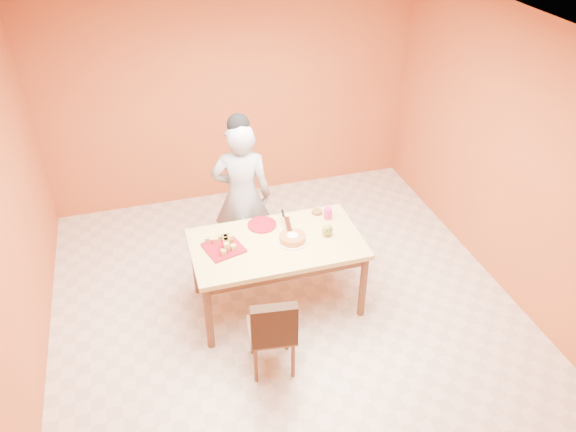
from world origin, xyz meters
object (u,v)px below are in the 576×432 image
object	(u,v)px
sponge_cake	(292,238)
dining_table	(277,250)
dining_chair	(272,330)
pastry_platter	(224,248)
egg_ornament	(327,230)
red_dinner_plate	(262,225)
magenta_glass	(328,213)
checker_tin	(317,212)
person	(242,197)

from	to	relation	value
sponge_cake	dining_table	bearing A→B (deg)	167.79
dining_chair	pastry_platter	bearing A→B (deg)	113.24
pastry_platter	egg_ornament	size ratio (longest dim) A/B	2.47
pastry_platter	red_dinner_plate	size ratio (longest dim) A/B	1.14
sponge_cake	magenta_glass	size ratio (longest dim) A/B	2.18
dining_table	red_dinner_plate	bearing A→B (deg)	102.29
egg_ornament	checker_tin	distance (m)	0.39
dining_table	sponge_cake	xyz separation A→B (m)	(0.14, -0.03, 0.13)
magenta_glass	pastry_platter	bearing A→B (deg)	-169.60
dining_table	person	world-z (taller)	person
person	sponge_cake	xyz separation A→B (m)	(0.31, -0.78, -0.04)
person	egg_ornament	xyz separation A→B (m)	(0.65, -0.79, -0.01)
pastry_platter	magenta_glass	distance (m)	1.11
dining_table	pastry_platter	distance (m)	0.51
dining_chair	red_dinner_plate	xyz separation A→B (m)	(0.19, 1.08, 0.32)
dining_chair	pastry_platter	world-z (taller)	dining_chair
dining_chair	magenta_glass	bearing A→B (deg)	57.28
person	pastry_platter	world-z (taller)	person
dining_table	pastry_platter	world-z (taller)	pastry_platter
pastry_platter	magenta_glass	world-z (taller)	magenta_glass
egg_ornament	magenta_glass	bearing A→B (deg)	74.96
pastry_platter	magenta_glass	xyz separation A→B (m)	(1.09, 0.20, 0.05)
red_dinner_plate	magenta_glass	bearing A→B (deg)	-5.44
dining_chair	pastry_platter	size ratio (longest dim) A/B	2.68
dining_chair	magenta_glass	world-z (taller)	magenta_glass
red_dinner_plate	egg_ornament	size ratio (longest dim) A/B	2.17
sponge_cake	checker_tin	xyz separation A→B (m)	(0.37, 0.38, -0.02)
dining_chair	checker_tin	size ratio (longest dim) A/B	8.34
dining_table	dining_chair	size ratio (longest dim) A/B	1.85
sponge_cake	pastry_platter	bearing A→B (deg)	173.80
person	checker_tin	size ratio (longest dim) A/B	16.12
sponge_cake	egg_ornament	size ratio (longest dim) A/B	1.89
person	red_dinner_plate	world-z (taller)	person
egg_ornament	sponge_cake	bearing A→B (deg)	-175.72
pastry_platter	dining_chair	bearing A→B (deg)	-73.96
pastry_platter	checker_tin	world-z (taller)	checker_tin
egg_ornament	magenta_glass	distance (m)	0.30
sponge_cake	egg_ornament	xyz separation A→B (m)	(0.34, -0.01, 0.03)
person	checker_tin	xyz separation A→B (m)	(0.68, -0.40, -0.06)
dining_chair	red_dinner_plate	bearing A→B (deg)	87.01
dining_chair	red_dinner_plate	size ratio (longest dim) A/B	3.05
magenta_glass	checker_tin	distance (m)	0.14
dining_chair	checker_tin	bearing A→B (deg)	62.71
pastry_platter	red_dinner_plate	bearing A→B (deg)	31.40
dining_chair	sponge_cake	bearing A→B (deg)	68.84
red_dinner_plate	checker_tin	xyz separation A→B (m)	(0.58, 0.05, 0.01)
egg_ornament	pastry_platter	bearing A→B (deg)	-178.89
person	pastry_platter	bearing A→B (deg)	78.37
red_dinner_plate	magenta_glass	size ratio (longest dim) A/B	2.50
person	sponge_cake	distance (m)	0.84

